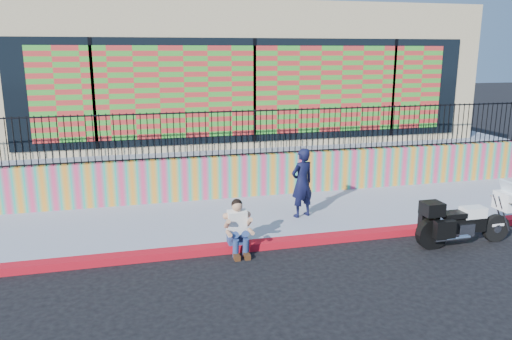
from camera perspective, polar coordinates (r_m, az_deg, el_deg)
name	(u,v)px	position (r m, az deg, el deg)	size (l,w,h in m)	color
ground	(303,244)	(10.54, 5.41, -8.41)	(90.00, 90.00, 0.00)	black
red_curb	(303,241)	(10.51, 5.42, -8.03)	(16.00, 0.30, 0.15)	red
sidewalk	(280,216)	(11.98, 2.75, -5.25)	(16.00, 3.00, 0.15)	#8E95AB
mural_wall	(263,175)	(13.28, 0.76, -0.55)	(16.00, 0.20, 1.10)	#E83D6C
metal_fence	(263,132)	(13.05, 0.77, 4.36)	(15.80, 0.04, 1.20)	black
elevated_platform	(226,144)	(18.15, -3.45, 3.00)	(16.00, 10.00, 1.25)	#8E95AB
storefront_building	(226,71)	(17.65, -3.43, 11.28)	(14.00, 8.06, 4.00)	tan
police_motorcycle	(464,220)	(11.10, 22.65, -5.26)	(2.11, 0.70, 1.31)	black
police_officer	(302,183)	(11.52, 5.28, -1.46)	(0.59, 0.39, 1.62)	black
seated_man	(239,232)	(9.87, -2.01, -7.11)	(0.54, 0.71, 1.06)	navy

